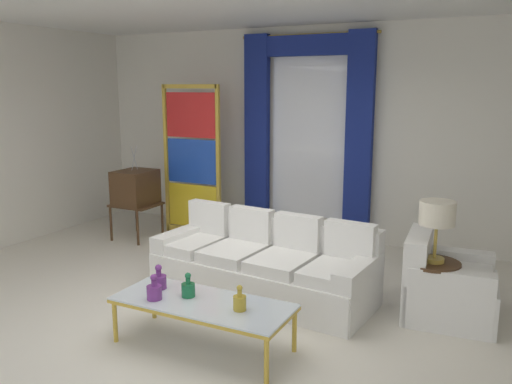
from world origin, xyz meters
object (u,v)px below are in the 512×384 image
(bottle_ruby_flask, at_px, (154,291))
(round_side_table, at_px, (432,286))
(couch_white_long, at_px, (266,265))
(peacock_figurine, at_px, (211,230))
(table_lamp_brass, at_px, (437,216))
(bottle_blue_decanter, at_px, (240,302))
(bottle_crystal_tall, at_px, (188,288))
(stained_glass_divider, at_px, (192,164))
(armchair_white, at_px, (444,288))
(coffee_table, at_px, (203,305))
(bottle_amber_squat, at_px, (159,280))
(vintage_tv, at_px, (135,189))

(bottle_ruby_flask, height_order, round_side_table, bottle_ruby_flask)
(couch_white_long, bearing_deg, peacock_figurine, 139.74)
(bottle_ruby_flask, relative_size, table_lamp_brass, 0.39)
(bottle_blue_decanter, xyz_separation_m, bottle_crystal_tall, (-0.53, 0.05, -0.00))
(bottle_crystal_tall, distance_m, stained_glass_divider, 3.41)
(bottle_blue_decanter, height_order, table_lamp_brass, table_lamp_brass)
(bottle_ruby_flask, relative_size, armchair_white, 0.25)
(bottle_crystal_tall, relative_size, table_lamp_brass, 0.37)
(stained_glass_divider, xyz_separation_m, peacock_figurine, (0.52, -0.34, -0.84))
(couch_white_long, distance_m, coffee_table, 1.31)
(couch_white_long, relative_size, bottle_ruby_flask, 10.92)
(bottle_crystal_tall, height_order, bottle_ruby_flask, bottle_ruby_flask)
(bottle_ruby_flask, xyz_separation_m, table_lamp_brass, (2.04, 1.50, 0.54))
(bottle_amber_squat, bearing_deg, bottle_blue_decanter, -5.52)
(bottle_amber_squat, distance_m, vintage_tv, 3.10)
(couch_white_long, bearing_deg, bottle_amber_squat, -110.21)
(bottle_ruby_flask, relative_size, vintage_tv, 0.16)
(round_side_table, relative_size, table_lamp_brass, 1.04)
(bottle_amber_squat, xyz_separation_m, round_side_table, (2.15, 1.28, -0.13))
(coffee_table, height_order, table_lamp_brass, table_lamp_brass)
(bottle_ruby_flask, distance_m, round_side_table, 2.53)
(coffee_table, distance_m, bottle_crystal_tall, 0.20)
(vintage_tv, bearing_deg, bottle_blue_decanter, -38.30)
(vintage_tv, height_order, table_lamp_brass, vintage_tv)
(couch_white_long, bearing_deg, table_lamp_brass, 1.40)
(table_lamp_brass, bearing_deg, armchair_white, 66.64)
(coffee_table, height_order, vintage_tv, vintage_tv)
(couch_white_long, height_order, bottle_crystal_tall, couch_white_long)
(couch_white_long, height_order, vintage_tv, vintage_tv)
(bottle_ruby_flask, relative_size, round_side_table, 0.37)
(bottle_crystal_tall, bearing_deg, bottle_amber_squat, 174.09)
(bottle_ruby_flask, relative_size, peacock_figurine, 0.37)
(bottle_amber_squat, distance_m, stained_glass_divider, 3.22)
(armchair_white, height_order, round_side_table, armchair_white)
(couch_white_long, xyz_separation_m, stained_glass_divider, (-1.95, 1.55, 0.75))
(bottle_blue_decanter, xyz_separation_m, bottle_ruby_flask, (-0.75, -0.13, 0.00))
(coffee_table, bearing_deg, round_side_table, 39.33)
(coffee_table, bearing_deg, armchair_white, 41.67)
(round_side_table, height_order, table_lamp_brass, table_lamp_brass)
(couch_white_long, relative_size, table_lamp_brass, 4.23)
(couch_white_long, distance_m, bottle_crystal_tall, 1.30)
(bottle_crystal_tall, height_order, bottle_amber_squat, bottle_amber_squat)
(bottle_crystal_tall, xyz_separation_m, peacock_figurine, (-1.30, 2.48, -0.26))
(bottle_crystal_tall, relative_size, peacock_figurine, 0.35)
(stained_glass_divider, relative_size, round_side_table, 3.70)
(bottle_amber_squat, height_order, table_lamp_brass, table_lamp_brass)
(coffee_table, height_order, bottle_amber_squat, bottle_amber_squat)
(couch_white_long, xyz_separation_m, table_lamp_brass, (1.69, 0.04, 0.72))
(coffee_table, height_order, stained_glass_divider, stained_glass_divider)
(bottle_crystal_tall, xyz_separation_m, stained_glass_divider, (-1.82, 2.83, 0.58))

